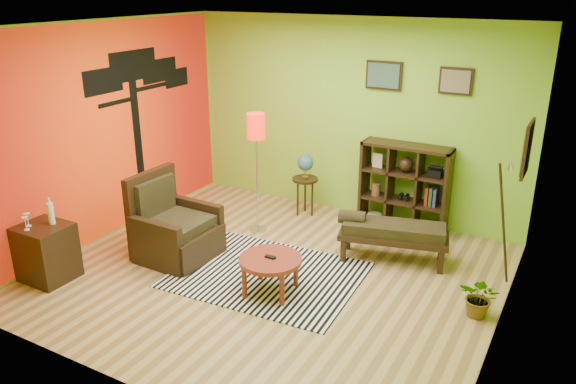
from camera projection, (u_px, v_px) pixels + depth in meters
The scene contains 11 objects.
ground at pixel (272, 274), 6.58m from camera, with size 5.00×5.00×0.00m, color tan.
room_shell at pixel (263, 123), 6.00m from camera, with size 5.04×4.54×2.82m.
zebra_rug at pixel (267, 275), 6.56m from camera, with size 2.12×1.63×0.01m, color white.
coffee_table at pixel (270, 263), 6.08m from camera, with size 0.69×0.69×0.44m.
armchair at pixel (173, 232), 6.94m from camera, with size 0.89×0.90×1.05m.
side_cabinet at pixel (47, 252), 6.39m from camera, with size 0.56×0.51×0.97m.
floor_lamp at pixel (256, 137), 7.27m from camera, with size 0.25×0.25×1.64m.
globe_table at pixel (305, 170), 8.05m from camera, with size 0.37×0.37×0.91m.
cube_shelf at pixel (405, 187), 7.62m from camera, with size 1.20×0.35×1.20m.
bench at pixel (391, 231), 6.79m from camera, with size 1.38×0.78×0.60m.
potted_plant at pixel (480, 301), 5.70m from camera, with size 0.40×0.44×0.34m, color #26661E.
Camera 1 is at (3.00, -4.99, 3.22)m, focal length 35.00 mm.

